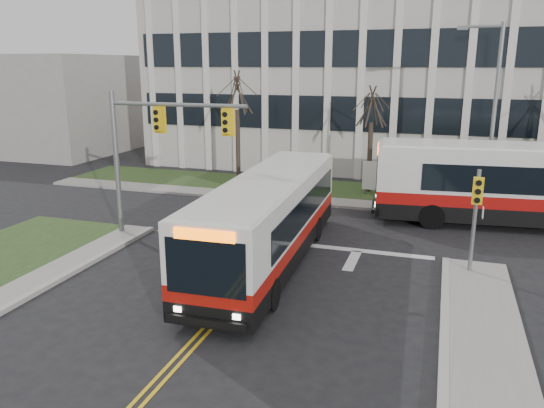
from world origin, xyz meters
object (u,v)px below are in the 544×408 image
at_px(directory_sign, 376,176).
at_px(streetlight, 491,108).
at_px(bus_main, 269,221).
at_px(bus_cross, 531,187).

bearing_deg(directory_sign, streetlight, -13.23).
relative_size(streetlight, bus_main, 0.76).
xyz_separation_m(directory_sign, bus_main, (-2.47, -11.62, 0.44)).
relative_size(directory_sign, bus_main, 0.17).
xyz_separation_m(streetlight, directory_sign, (-5.53, 1.30, -4.02)).
bearing_deg(bus_cross, streetlight, -145.28).
bearing_deg(streetlight, directory_sign, 166.77).
distance_m(directory_sign, bus_main, 11.88).
bearing_deg(bus_cross, directory_sign, -121.17).
bearing_deg(bus_main, streetlight, 50.10).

